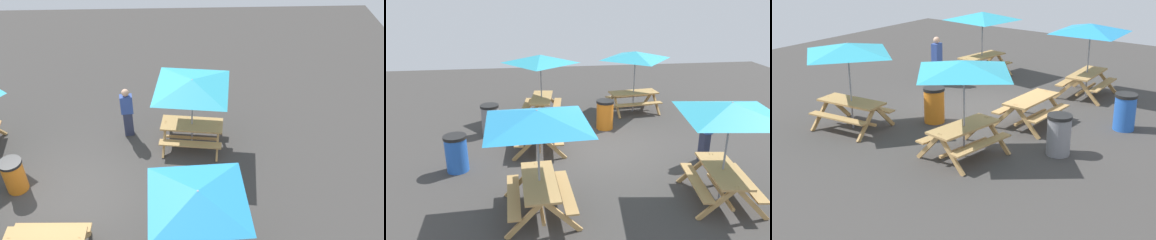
{
  "view_description": "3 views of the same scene",
  "coord_description": "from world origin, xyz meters",
  "views": [
    {
      "loc": [
        -2.77,
        7.71,
        8.6
      ],
      "look_at": [
        -3.11,
        -2.03,
        0.9
      ],
      "focal_mm": 40.0,
      "sensor_mm": 36.0,
      "label": 1
    },
    {
      "loc": [
        -9.98,
        2.11,
        4.57
      ],
      "look_at": [
        0.09,
        0.76,
        0.9
      ],
      "focal_mm": 35.0,
      "sensor_mm": 36.0,
      "label": 2
    },
    {
      "loc": [
        12.31,
        8.48,
        5.04
      ],
      "look_at": [
        3.05,
        1.69,
        0.9
      ],
      "focal_mm": 50.0,
      "sensor_mm": 36.0,
      "label": 3
    }
  ],
  "objects": [
    {
      "name": "picnic_table_3",
      "position": [
        -3.08,
        1.99,
        1.99
      ],
      "size": [
        2.83,
        2.83,
        2.34
      ],
      "rotation": [
        0.0,
        0.0,
        0.05
      ],
      "color": "tan",
      "rests_on": "ground"
    },
    {
      "name": "picnic_table_1",
      "position": [
        -3.11,
        -2.03,
        1.99
      ],
      "size": [
        2.8,
        2.8,
        2.34
      ],
      "rotation": [
        0.0,
        0.0,
        -0.13
      ],
      "color": "tan",
      "rests_on": "ground"
    },
    {
      "name": "person_standing",
      "position": [
        -1.19,
        -2.53,
        0.89
      ],
      "size": [
        0.38,
        0.26,
        1.67
      ],
      "rotation": [
        0.0,
        0.0,
        0.13
      ],
      "color": "#2D334C",
      "rests_on": "ground"
    },
    {
      "name": "trash_bin_orange",
      "position": [
        1.63,
        -0.36,
        0.49
      ],
      "size": [
        0.59,
        0.59,
        0.98
      ],
      "color": "orange",
      "rests_on": "ground"
    },
    {
      "name": "ground_plane",
      "position": [
        0.0,
        0.0,
        0.0
      ],
      "size": [
        24.0,
        24.0,
        0.0
      ],
      "primitive_type": "plane",
      "color": "#3D3A38",
      "rests_on": "ground"
    }
  ]
}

